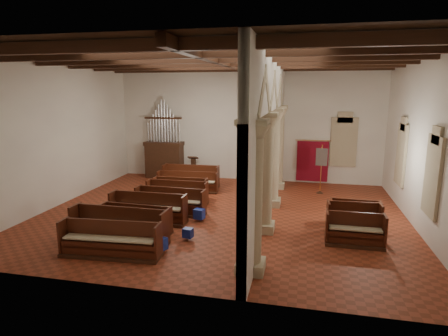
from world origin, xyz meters
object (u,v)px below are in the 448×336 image
at_px(processional_banner, 321,177).
at_px(aisle_pew_0, 355,234).
at_px(lectern, 193,169).
at_px(nave_pew_0, 111,245).
at_px(pipe_organ, 164,153).

bearing_deg(processional_banner, aisle_pew_0, -75.02).
bearing_deg(lectern, nave_pew_0, -90.43).
height_order(nave_pew_0, aisle_pew_0, nave_pew_0).
height_order(pipe_organ, aisle_pew_0, pipe_organ).
relative_size(nave_pew_0, aisle_pew_0, 1.68).
height_order(pipe_organ, processional_banner, pipe_organ).
relative_size(processional_banner, nave_pew_0, 0.77).
xyz_separation_m(processional_banner, aisle_pew_0, (0.85, -6.02, -0.44)).
bearing_deg(lectern, aisle_pew_0, -48.37).
bearing_deg(pipe_organ, processional_banner, -10.54).
distance_m(pipe_organ, lectern, 1.87).
bearing_deg(nave_pew_0, lectern, 89.06).
distance_m(pipe_organ, processional_banner, 8.54).
bearing_deg(aisle_pew_0, processional_banner, 98.66).
distance_m(lectern, processional_banner, 6.88).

